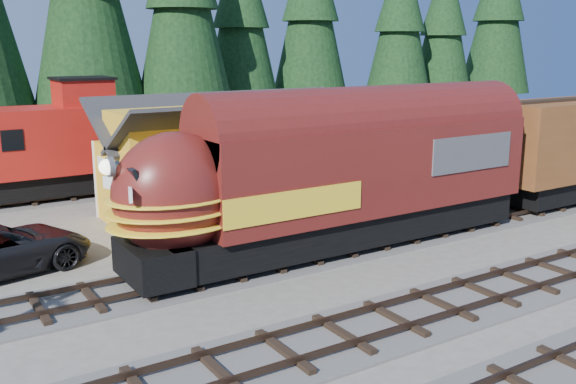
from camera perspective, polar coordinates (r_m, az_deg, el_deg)
ground at (r=21.04m, az=10.76°, el=-8.00°), size 120.00×120.00×0.00m
track_siding at (r=30.73m, az=19.34°, el=-1.70°), size 68.00×3.20×0.33m
depot at (r=28.56m, az=-3.53°, el=3.89°), size 12.80×7.00×5.30m
locomotive at (r=23.05m, az=3.64°, el=0.91°), size 16.73×3.33×4.55m
caboose at (r=33.40m, az=-19.11°, el=4.06°), size 10.53×3.05×5.47m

